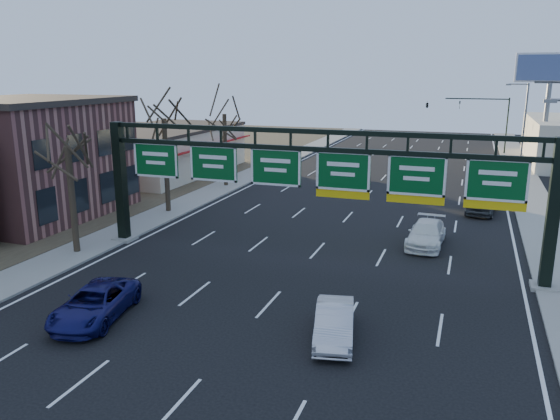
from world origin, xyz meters
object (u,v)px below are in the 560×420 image
at_px(car_silver_sedan, 334,323).
at_px(car_white_wagon, 426,234).
at_px(car_blue_suv, 95,303).
at_px(sign_gantry, 312,178).

xyz_separation_m(car_silver_sedan, car_white_wagon, (2.28, 13.31, 0.03)).
bearing_deg(car_blue_suv, sign_gantry, 46.35).
xyz_separation_m(car_blue_suv, car_silver_sedan, (9.80, 1.57, -0.01)).
bearing_deg(car_white_wagon, car_blue_suv, -126.84).
bearing_deg(sign_gantry, car_blue_suv, -123.34).
bearing_deg(car_silver_sedan, car_white_wagon, 68.37).
xyz_separation_m(car_blue_suv, car_white_wagon, (12.08, 14.88, 0.02)).
height_order(car_blue_suv, car_white_wagon, car_white_wagon).
relative_size(sign_gantry, car_blue_suv, 4.99).
bearing_deg(car_silver_sedan, sign_gantry, 100.37).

